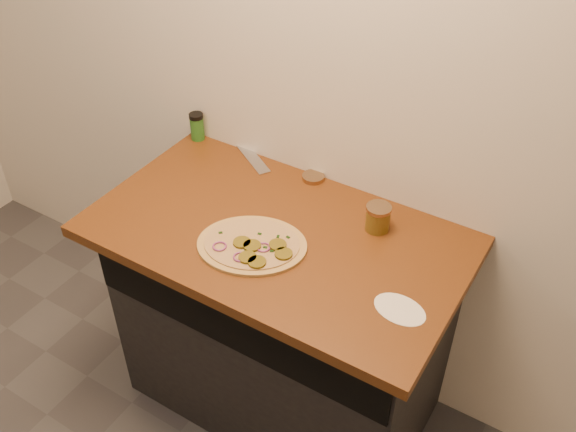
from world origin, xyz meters
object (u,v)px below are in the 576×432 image
Objects in this scene: spice_shaker at (197,126)px; pizza at (252,245)px; salsa_jar at (378,218)px; chefs_knife at (242,145)px.

pizza is at bearing -37.77° from spice_shaker.
salsa_jar reaches higher than pizza.
pizza is 4.09× the size of spice_shaker.
chefs_knife is 3.56× the size of salsa_jar.
spice_shaker is at bearing 171.15° from salsa_jar.
chefs_knife is at bearing 127.86° from pizza.
spice_shaker reaches higher than pizza.
spice_shaker is at bearing -165.53° from chefs_knife.
pizza is 5.02× the size of salsa_jar.
salsa_jar is 0.82× the size of spice_shaker.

